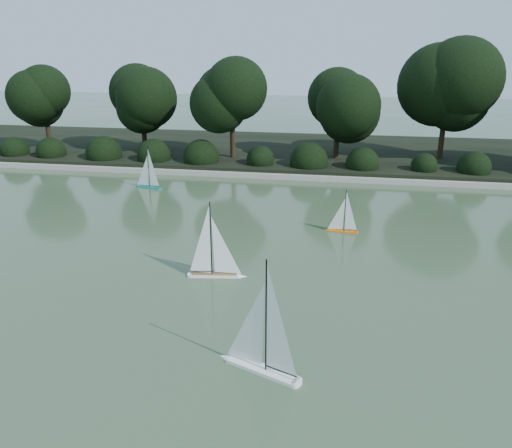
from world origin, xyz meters
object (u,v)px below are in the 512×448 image
object	(u,v)px
sailboat_orange	(340,225)
sailboat_teal	(147,181)
sailboat_white_b	(219,265)
sailboat_white_a	(256,352)

from	to	relation	value
sailboat_orange	sailboat_teal	world-z (taller)	sailboat_teal
sailboat_white_b	sailboat_white_a	bearing A→B (deg)	-66.37
sailboat_orange	sailboat_teal	size ratio (longest dim) A/B	0.82
sailboat_white_a	sailboat_teal	bearing A→B (deg)	120.00
sailboat_teal	sailboat_white_a	bearing A→B (deg)	-60.00
sailboat_orange	sailboat_teal	distance (m)	7.09
sailboat_orange	sailboat_teal	bearing A→B (deg)	153.94
sailboat_orange	sailboat_white_a	bearing A→B (deg)	-100.66
sailboat_orange	sailboat_white_b	bearing A→B (deg)	-128.24
sailboat_white_b	sailboat_orange	xyz separation A→B (m)	(2.40, 3.05, -0.07)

